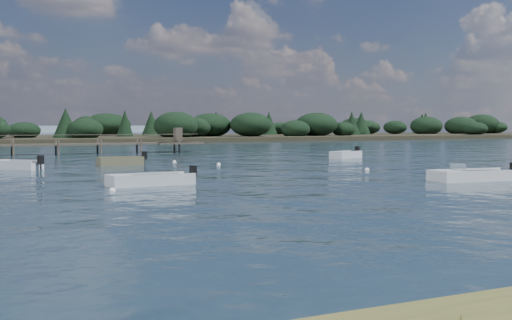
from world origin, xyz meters
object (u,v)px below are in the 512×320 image
tender_far_white (120,163)px  tender_far_grey_b (346,156)px  dinghy_mid_grey (150,182)px  tender_far_grey (16,167)px  dinghy_mid_white_a (474,178)px

tender_far_white → tender_far_grey_b: bearing=2.6°
dinghy_mid_grey → tender_far_grey: 15.89m
dinghy_mid_grey → tender_far_white: 16.53m
dinghy_mid_grey → tender_far_white: (2.46, 16.34, 0.02)m
tender_far_grey → tender_far_white: bearing=9.6°
tender_far_white → dinghy_mid_white_a: (14.32, -21.39, -0.02)m
dinghy_mid_grey → dinghy_mid_white_a: 17.53m
dinghy_mid_white_a → dinghy_mid_grey: bearing=163.3°
tender_far_grey_b → dinghy_mid_grey: size_ratio=0.82×
tender_far_grey_b → dinghy_mid_grey: bearing=-143.4°
tender_far_grey_b → tender_far_white: (-20.85, -0.95, -0.00)m
tender_far_white → dinghy_mid_white_a: tender_far_white is taller
tender_far_grey_b → tender_far_grey: (-28.35, -2.22, -0.01)m
tender_far_grey → dinghy_mid_white_a: bearing=-42.7°
tender_far_grey_b → dinghy_mid_white_a: 23.27m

